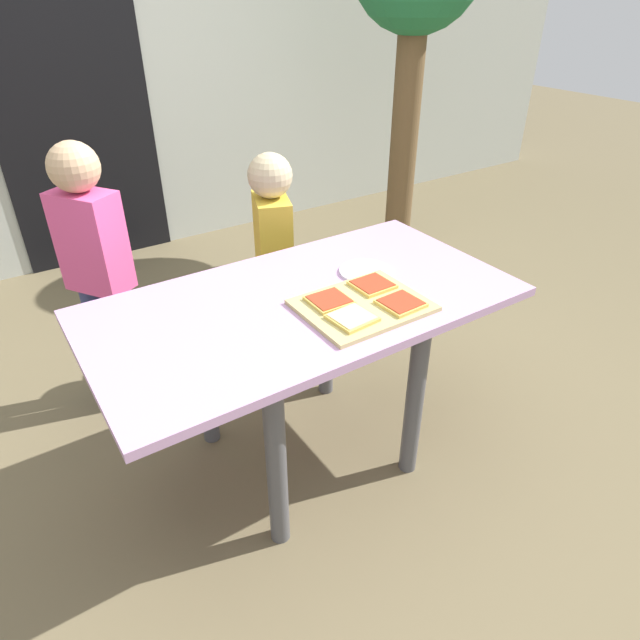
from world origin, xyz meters
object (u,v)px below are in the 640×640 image
at_px(pizza_slice_far_right, 372,285).
at_px(pizza_slice_near_left, 352,318).
at_px(pizza_slice_far_left, 329,300).
at_px(child_left, 97,263).
at_px(dining_table, 304,325).
at_px(cutting_board, 362,305).
at_px(plate_white_right, 365,271).
at_px(pizza_slice_near_right, 401,303).
at_px(child_right, 273,247).

distance_m(pizza_slice_far_right, pizza_slice_near_left, 0.23).
relative_size(pizza_slice_far_left, child_left, 0.11).
distance_m(dining_table, cutting_board, 0.23).
distance_m(dining_table, pizza_slice_near_left, 0.25).
xyz_separation_m(dining_table, pizza_slice_far_left, (0.04, -0.09, 0.13)).
relative_size(dining_table, cutting_board, 3.57).
distance_m(pizza_slice_far_right, pizza_slice_far_left, 0.18).
bearing_deg(plate_white_right, pizza_slice_far_left, -152.69).
distance_m(pizza_slice_far_right, child_left, 1.08).
bearing_deg(pizza_slice_near_right, plate_white_right, 76.89).
xyz_separation_m(pizza_slice_far_right, pizza_slice_far_left, (-0.18, -0.01, 0.00)).
bearing_deg(child_left, plate_white_right, -42.33).
relative_size(dining_table, plate_white_right, 7.53).
bearing_deg(pizza_slice_far_right, plate_white_right, 62.58).
height_order(pizza_slice_far_left, plate_white_right, pizza_slice_far_left).
xyz_separation_m(pizza_slice_far_right, plate_white_right, (0.06, 0.12, -0.02)).
bearing_deg(plate_white_right, child_left, 137.67).
bearing_deg(pizza_slice_near_right, pizza_slice_far_right, 89.50).
relative_size(cutting_board, pizza_slice_near_right, 2.98).
xyz_separation_m(cutting_board, pizza_slice_near_left, (-0.09, -0.06, 0.01)).
relative_size(cutting_board, pizza_slice_far_right, 3.07).
relative_size(cutting_board, pizza_slice_far_left, 3.07).
bearing_deg(child_right, plate_white_right, -85.30).
bearing_deg(pizza_slice_far_right, pizza_slice_near_right, -90.50).
xyz_separation_m(pizza_slice_near_right, pizza_slice_near_left, (-0.18, 0.01, 0.00)).
bearing_deg(cutting_board, pizza_slice_far_left, 142.96).
xyz_separation_m(pizza_slice_near_right, child_right, (0.01, 0.85, -0.13)).
xyz_separation_m(pizza_slice_far_right, child_left, (-0.71, 0.81, -0.06)).
xyz_separation_m(cutting_board, pizza_slice_far_left, (-0.08, 0.06, 0.01)).
height_order(cutting_board, child_right, child_right).
relative_size(dining_table, pizza_slice_far_left, 10.97).
distance_m(child_left, child_right, 0.73).
distance_m(dining_table, child_left, 0.88).
relative_size(pizza_slice_near_left, child_left, 0.12).
xyz_separation_m(cutting_board, child_right, (0.11, 0.78, -0.12)).
bearing_deg(child_left, pizza_slice_near_left, -61.03).
height_order(pizza_slice_far_right, pizza_slice_near_left, same).
bearing_deg(plate_white_right, pizza_slice_near_right, -103.11).
bearing_deg(child_right, pizza_slice_far_left, -105.00).
distance_m(cutting_board, child_right, 0.80).
height_order(pizza_slice_near_right, pizza_slice_far_left, same).
bearing_deg(cutting_board, plate_white_right, 50.41).
bearing_deg(cutting_board, child_left, 124.57).
bearing_deg(pizza_slice_far_right, cutting_board, -142.83).
bearing_deg(dining_table, child_left, 123.27).
relative_size(pizza_slice_near_right, child_left, 0.12).
height_order(dining_table, pizza_slice_far_left, pizza_slice_far_left).
bearing_deg(pizza_slice_far_left, plate_white_right, 27.31).
relative_size(pizza_slice_near_left, pizza_slice_far_left, 1.06).
relative_size(dining_table, pizza_slice_near_left, 10.34).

